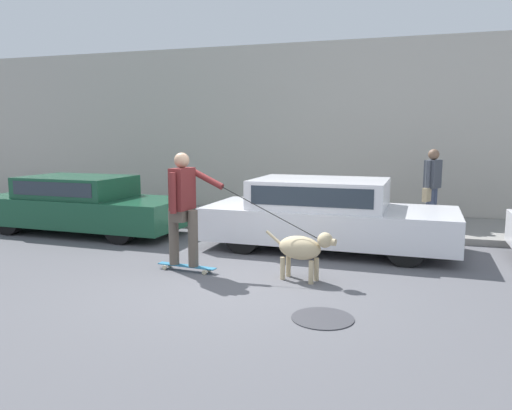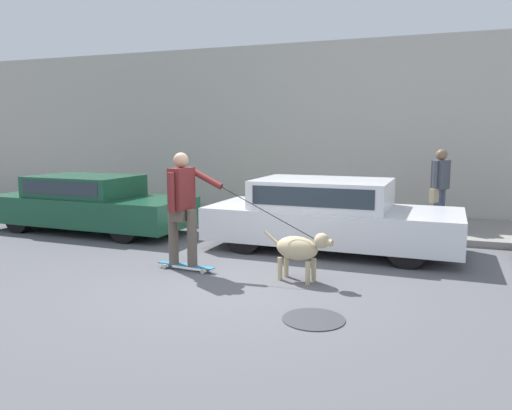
# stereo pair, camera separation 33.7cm
# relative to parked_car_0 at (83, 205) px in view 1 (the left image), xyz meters

# --- Properties ---
(ground_plane) EXTENTS (36.00, 36.00, 0.00)m
(ground_plane) POSITION_rel_parked_car_0_xyz_m (4.35, -2.52, -0.58)
(ground_plane) COLOR #545459
(back_wall) EXTENTS (32.00, 0.30, 4.31)m
(back_wall) POSITION_rel_parked_car_0_xyz_m (4.35, 3.77, 1.57)
(back_wall) COLOR #ADA89E
(back_wall) RESTS_ON ground_plane
(sidewalk_curb) EXTENTS (30.00, 2.55, 0.13)m
(sidewalk_curb) POSITION_rel_parked_car_0_xyz_m (4.35, 2.33, -0.52)
(sidewalk_curb) COLOR gray
(sidewalk_curb) RESTS_ON ground_plane
(parked_car_0) EXTENTS (4.39, 1.81, 1.19)m
(parked_car_0) POSITION_rel_parked_car_0_xyz_m (0.00, 0.00, 0.00)
(parked_car_0) COLOR black
(parked_car_0) RESTS_ON ground_plane
(parked_car_1) EXTENTS (4.44, 1.92, 1.27)m
(parked_car_1) POSITION_rel_parked_car_0_xyz_m (5.16, -0.00, 0.04)
(parked_car_1) COLOR black
(parked_car_1) RESTS_ON ground_plane
(dog) EXTENTS (1.07, 0.47, 0.73)m
(dog) POSITION_rel_parked_car_0_xyz_m (5.16, -2.06, -0.12)
(dog) COLOR tan
(dog) RESTS_ON ground_plane
(skateboarder) EXTENTS (2.60, 0.62, 1.80)m
(skateboarder) POSITION_rel_parked_car_0_xyz_m (3.34, -2.10, 0.44)
(skateboarder) COLOR beige
(skateboarder) RESTS_ON ground_plane
(pedestrian_with_bag) EXTENTS (0.39, 0.67, 1.63)m
(pedestrian_with_bag) POSITION_rel_parked_car_0_xyz_m (7.01, 2.17, 0.45)
(pedestrian_with_bag) COLOR #3D4760
(pedestrian_with_bag) RESTS_ON sidewalk_curb
(manhole_cover) EXTENTS (0.71, 0.71, 0.01)m
(manhole_cover) POSITION_rel_parked_car_0_xyz_m (5.70, -3.45, -0.58)
(manhole_cover) COLOR #38383D
(manhole_cover) RESTS_ON ground_plane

